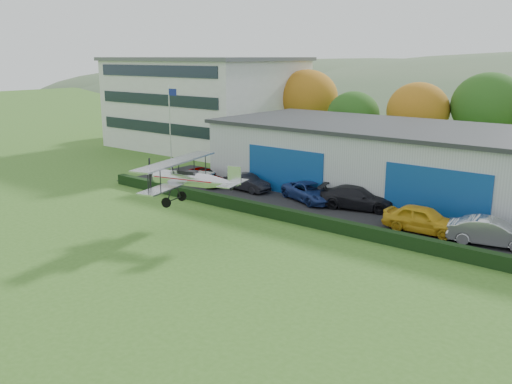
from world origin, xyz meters
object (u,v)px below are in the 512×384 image
Objects in this scene: car_2 at (310,192)px; car_5 at (491,232)px; car_3 at (358,198)px; car_4 at (423,219)px; office_block at (206,102)px; flagpole at (171,121)px; biplane at (189,178)px; car_1 at (247,182)px; car_0 at (204,176)px; hangar at (468,168)px.

car_2 is 13.52m from car_5.
car_4 reaches higher than car_3.
car_3 is at bearing -25.83° from office_block.
flagpole is 1.69× the size of car_5.
car_5 is 17.81m from biplane.
car_3 is at bearing 49.86° from biplane.
biplane is at bearing -39.19° from flagpole.
office_block is 15.33m from flagpole.
office_block is at bearing 56.03° from car_1.
car_3 is 1.13× the size of car_4.
car_2 is at bearing -2.76° from flagpole.
car_1 is at bearing -38.06° from office_block.
car_2 is 0.68× the size of biplane.
flagpole is 1.97× the size of car_1.
car_3 is at bearing -62.44° from car_2.
car_0 is at bearing 85.74° from car_4.
office_block is at bearing 121.97° from flagpole.
flagpole is 29.53m from car_5.
office_block is 27.90m from car_2.
office_block is 5.08× the size of car_1.
car_4 is (33.32, -15.61, -4.34)m from office_block.
office_block is 4.36× the size of car_5.
hangar is at bearing 0.06° from car_4.
office_block reaches higher than car_1.
hangar reaches higher than car_2.
flagpole reaches higher than car_4.
car_2 is at bearing -29.97° from office_block.
hangar reaches higher than car_3.
flagpole is at bearing 72.47° from car_5.
car_2 is 3.79m from car_3.
office_block is at bearing 167.99° from hangar.
car_4 reaches higher than car_2.
car_0 is 0.78× the size of car_3.
car_3 reaches higher than car_0.
car_0 is at bearing 75.85° from car_5.
car_4 is (5.70, -2.24, 0.03)m from car_3.
car_1 is at bearing 79.39° from car_3.
flagpole is 7.40m from car_0.
office_block reaches higher than car_3.
hangar is 5.08× the size of flagpole.
biplane reaches higher than car_0.
flagpole is at bearing 82.01° from car_4.
car_5 is at bearing -4.83° from flagpole.
hangar is 5.49× the size of biplane.
car_1 is 0.84× the size of car_4.
flagpole reaches higher than hangar.
car_4 is at bearing 79.42° from car_5.
car_2 is at bearing -81.49° from car_1.
car_2 is 11.10m from biplane.
car_0 is at bearing -46.64° from office_block.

